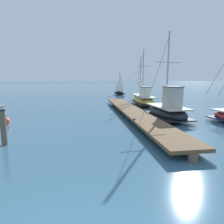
# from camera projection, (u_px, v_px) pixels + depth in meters

# --- Properties ---
(floating_dock) EXTENTS (2.52, 18.79, 0.53)m
(floating_dock) POSITION_uv_depth(u_px,v_px,m) (132.00, 111.00, 16.21)
(floating_dock) COLOR brown
(floating_dock) RESTS_ON ground
(fishing_boat_0) EXTENTS (2.21, 5.33, 6.39)m
(fishing_boat_0) POSITION_uv_depth(u_px,v_px,m) (168.00, 110.00, 14.66)
(fishing_boat_0) COLOR black
(fishing_boat_0) RESTS_ON ground
(fishing_boat_1) EXTENTS (2.81, 7.77, 6.30)m
(fishing_boat_1) POSITION_uv_depth(u_px,v_px,m) (143.00, 99.00, 23.07)
(fishing_boat_1) COLOR gold
(fishing_boat_1) RESTS_ON ground
(mooring_piling) EXTENTS (0.30, 0.30, 1.65)m
(mooring_piling) POSITION_uv_depth(u_px,v_px,m) (3.00, 127.00, 8.97)
(mooring_piling) COLOR brown
(mooring_piling) RESTS_ON ground
(perched_seagull) EXTENTS (0.33, 0.28, 0.27)m
(perched_seagull) POSITION_uv_depth(u_px,v_px,m) (1.00, 106.00, 8.81)
(perched_seagull) COLOR gold
(perched_seagull) RESTS_ON mooring_piling
(mooring_buoy) EXTENTS (0.52, 0.52, 0.60)m
(mooring_buoy) POSITION_uv_depth(u_px,v_px,m) (5.00, 121.00, 12.96)
(mooring_buoy) COLOR #E04C1E
(mooring_buoy) RESTS_ON ground
(distant_sailboat) EXTENTS (2.72, 4.08, 4.40)m
(distant_sailboat) POSITION_uv_depth(u_px,v_px,m) (120.00, 84.00, 36.91)
(distant_sailboat) COLOR black
(distant_sailboat) RESTS_ON ground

